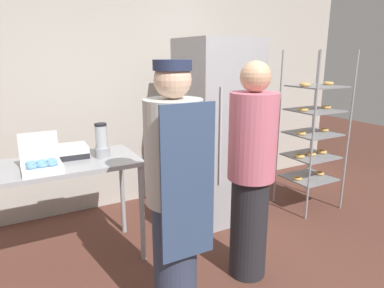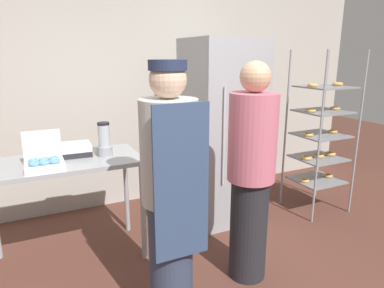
% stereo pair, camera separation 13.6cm
% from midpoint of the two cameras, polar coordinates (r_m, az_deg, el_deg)
% --- Properties ---
extents(back_wall, '(6.40, 0.12, 2.80)m').
position_cam_midpoint_polar(back_wall, '(4.02, -12.55, 9.75)').
color(back_wall, '#B7B2A8').
rests_on(back_wall, ground_plane).
extents(refrigerator, '(0.70, 0.74, 1.88)m').
position_cam_midpoint_polar(refrigerator, '(3.58, 3.05, 2.06)').
color(refrigerator, '#9EA0A5').
rests_on(refrigerator, ground_plane).
extents(baking_rack, '(0.57, 0.53, 1.77)m').
position_cam_midpoint_polar(baking_rack, '(4.04, 18.55, 1.70)').
color(baking_rack, '#93969B').
rests_on(baking_rack, ground_plane).
extents(prep_counter, '(1.22, 0.62, 0.89)m').
position_cam_midpoint_polar(prep_counter, '(2.97, -22.21, -4.82)').
color(prep_counter, '#9EA0A5').
rests_on(prep_counter, ground_plane).
extents(donut_box, '(0.28, 0.23, 0.27)m').
position_cam_midpoint_polar(donut_box, '(2.76, -25.05, -3.20)').
color(donut_box, white).
rests_on(donut_box, prep_counter).
extents(blender_pitcher, '(0.12, 0.12, 0.29)m').
position_cam_midpoint_polar(blender_pitcher, '(2.94, -16.11, 0.29)').
color(blender_pitcher, '#99999E').
rests_on(blender_pitcher, prep_counter).
extents(binder_stack, '(0.28, 0.25, 0.10)m').
position_cam_midpoint_polar(binder_stack, '(3.05, -20.82, -1.15)').
color(binder_stack, '#232328').
rests_on(binder_stack, prep_counter).
extents(person_baker, '(0.36, 0.38, 1.70)m').
position_cam_midpoint_polar(person_baker, '(2.18, -4.73, -8.11)').
color(person_baker, '#333D56').
rests_on(person_baker, ground_plane).
extents(person_customer, '(0.36, 0.36, 1.69)m').
position_cam_midpoint_polar(person_customer, '(2.61, 8.36, -4.77)').
color(person_customer, '#232328').
rests_on(person_customer, ground_plane).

